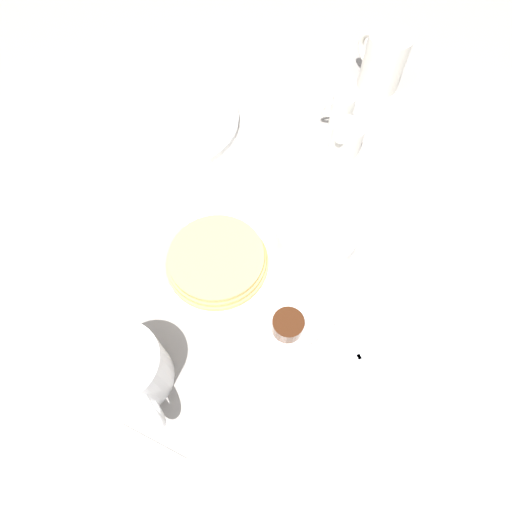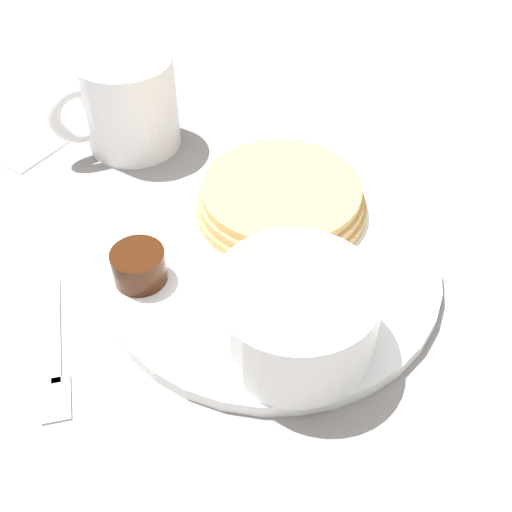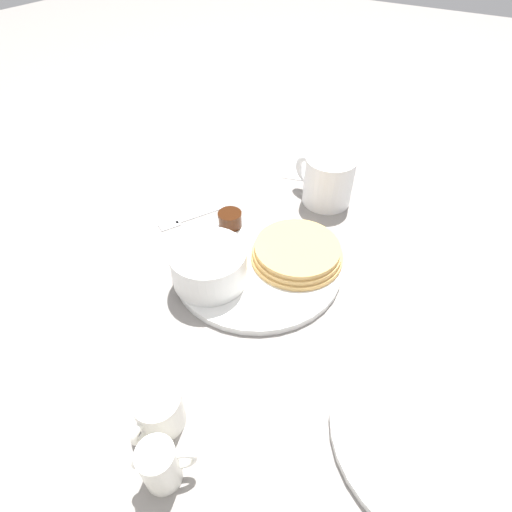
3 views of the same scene
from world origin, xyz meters
TOP-DOWN VIEW (x-y plane):
  - ground_plane at (0.00, 0.00)m, footprint 4.00×4.00m
  - plate at (0.00, 0.00)m, footprint 0.28×0.28m
  - pancake_stack at (0.05, 0.04)m, footprint 0.15×0.15m
  - bowl at (-0.04, -0.07)m, footprint 0.12×0.12m
  - syrup_cup at (-0.09, 0.05)m, footprint 0.04×0.04m
  - butter_ramekin at (-0.07, -0.08)m, footprint 0.04×0.04m
  - coffee_mug at (0.01, 0.23)m, footprint 0.13×0.09m
  - fork at (-0.18, 0.03)m, footprint 0.07×0.12m
  - napkin at (-0.06, 0.31)m, footprint 0.11×0.09m

SIDE VIEW (x-z plane):
  - ground_plane at x=0.00m, z-range 0.00..0.00m
  - fork at x=-0.18m, z-range 0.00..0.00m
  - napkin at x=-0.06m, z-range 0.00..0.00m
  - plate at x=0.00m, z-range 0.00..0.01m
  - pancake_stack at x=0.05m, z-range 0.01..0.04m
  - syrup_cup at x=-0.09m, z-range 0.01..0.04m
  - butter_ramekin at x=-0.07m, z-range 0.01..0.05m
  - bowl at x=-0.04m, z-range 0.01..0.07m
  - coffee_mug at x=0.01m, z-range 0.00..0.10m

